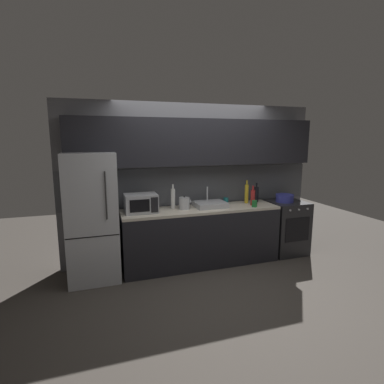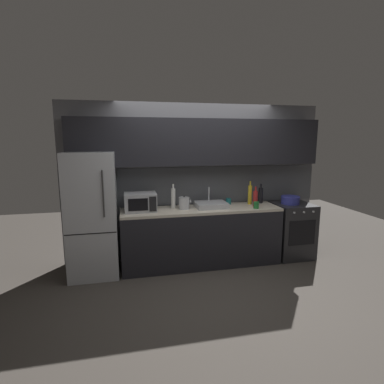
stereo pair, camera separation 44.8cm
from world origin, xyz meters
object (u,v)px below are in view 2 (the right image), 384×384
object	(u,v)px
refrigerator	(92,215)
microwave	(140,202)
cooking_pot	(290,200)
mug_teal	(228,201)
kettle	(184,203)
wine_bottle_dark	(261,195)
wine_bottle_red	(255,198)
mug_green	(256,205)
wine_bottle_white	(173,198)
oven_range	(292,230)
wine_bottle_yellow	(250,194)

from	to	relation	value
refrigerator	microwave	distance (m)	0.70
cooking_pot	mug_teal	bearing A→B (deg)	169.35
kettle	mug_teal	distance (m)	0.79
microwave	kettle	distance (m)	0.65
kettle	wine_bottle_dark	bearing A→B (deg)	6.80
cooking_pot	wine_bottle_red	bearing A→B (deg)	-174.51
mug_green	cooking_pot	xyz separation A→B (m)	(0.68, 0.19, 0.01)
kettle	wine_bottle_red	world-z (taller)	wine_bottle_red
refrigerator	microwave	bearing A→B (deg)	1.55
wine_bottle_red	mug_green	distance (m)	0.15
wine_bottle_red	wine_bottle_white	bearing A→B (deg)	172.41
oven_range	cooking_pot	distance (m)	0.52
microwave	cooking_pot	bearing A→B (deg)	-0.43
kettle	mug_teal	size ratio (longest dim) A/B	2.09
mug_green	cooking_pot	world-z (taller)	cooking_pot
mug_green	cooking_pot	size ratio (longest dim) A/B	0.34
refrigerator	wine_bottle_dark	world-z (taller)	refrigerator
microwave	mug_teal	world-z (taller)	microwave
wine_bottle_red	refrigerator	bearing A→B (deg)	178.56
oven_range	wine_bottle_red	xyz separation A→B (m)	(-0.70, -0.06, 0.58)
wine_bottle_yellow	wine_bottle_red	bearing A→B (deg)	-85.66
oven_range	cooking_pot	xyz separation A→B (m)	(-0.06, 0.00, 0.51)
wine_bottle_dark	wine_bottle_white	size ratio (longest dim) A/B	0.86
wine_bottle_dark	mug_teal	distance (m)	0.56
kettle	wine_bottle_red	size ratio (longest dim) A/B	0.65
wine_bottle_yellow	wine_bottle_red	size ratio (longest dim) A/B	1.19
wine_bottle_dark	wine_bottle_white	xyz separation A→B (m)	(-1.47, -0.06, 0.03)
refrigerator	mug_green	world-z (taller)	refrigerator
wine_bottle_white	cooking_pot	size ratio (longest dim) A/B	1.25
refrigerator	wine_bottle_dark	bearing A→B (deg)	3.63
mug_teal	mug_green	world-z (taller)	mug_green
oven_range	wine_bottle_white	bearing A→B (deg)	176.84
wine_bottle_dark	mug_teal	bearing A→B (deg)	177.92
mug_teal	wine_bottle_white	bearing A→B (deg)	-175.00
oven_range	mug_teal	size ratio (longest dim) A/B	9.20
refrigerator	oven_range	xyz separation A→B (m)	(3.16, -0.00, -0.44)
kettle	wine_bottle_white	size ratio (longest dim) A/B	0.55
kettle	mug_green	size ratio (longest dim) A/B	1.99
oven_range	mug_green	distance (m)	0.92
refrigerator	mug_teal	xyz separation A→B (m)	(2.10, 0.19, 0.06)
refrigerator	cooking_pot	world-z (taller)	refrigerator
microwave	cooking_pot	xyz separation A→B (m)	(2.42, -0.02, -0.07)
wine_bottle_white	mug_teal	distance (m)	0.93
microwave	oven_range	bearing A→B (deg)	-0.45
wine_bottle_white	wine_bottle_red	bearing A→B (deg)	-7.59
wine_bottle_yellow	wine_bottle_red	world-z (taller)	wine_bottle_yellow
refrigerator	mug_green	distance (m)	2.42
wine_bottle_dark	mug_teal	size ratio (longest dim) A/B	3.28
microwave	wine_bottle_white	world-z (taller)	wine_bottle_white
refrigerator	mug_green	size ratio (longest dim) A/B	17.25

